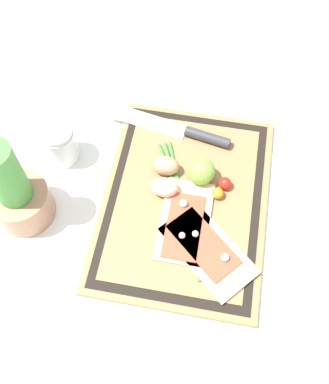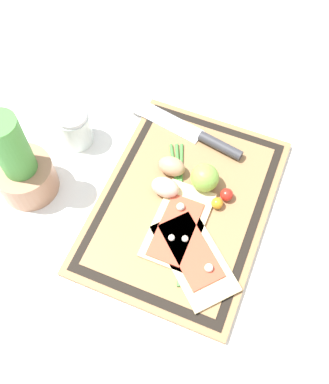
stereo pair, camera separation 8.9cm
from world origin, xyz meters
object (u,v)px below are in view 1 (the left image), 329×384
object	(u,v)px
egg_pink	(164,187)
sauce_jar	(60,146)
cherry_tomato_red	(225,183)
herb_pot	(16,194)
egg_brown	(166,166)
pizza_slice_far	(184,222)
pizza_slice_near	(207,249)
lime	(201,171)
cherry_tomato_yellow	(218,193)
knife	(189,132)

from	to	relation	value
egg_pink	sauce_jar	distance (m)	0.24
cherry_tomato_red	sauce_jar	xyz separation A→B (m)	(0.02, 0.35, 0.01)
herb_pot	egg_brown	bearing A→B (deg)	-62.42
egg_brown	sauce_jar	size ratio (longest dim) A/B	0.64
sauce_jar	egg_pink	bearing A→B (deg)	-103.99
egg_pink	herb_pot	bearing A→B (deg)	107.81
pizza_slice_far	cherry_tomato_red	xyz separation A→B (m)	(0.10, -0.07, 0.01)
pizza_slice_near	egg_pink	world-z (taller)	egg_pink
pizza_slice_far	lime	xyz separation A→B (m)	(0.11, -0.02, 0.02)
sauce_jar	lime	bearing A→B (deg)	-92.41
egg_pink	sauce_jar	xyz separation A→B (m)	(0.06, 0.23, 0.00)
egg_pink	pizza_slice_near	bearing A→B (deg)	-136.94
cherry_tomato_yellow	herb_pot	bearing A→B (deg)	104.31
knife	egg_pink	bearing A→B (deg)	169.87
egg_pink	cherry_tomato_yellow	xyz separation A→B (m)	(0.01, -0.11, -0.01)
pizza_slice_far	cherry_tomato_yellow	world-z (taller)	same
herb_pot	sauce_jar	world-z (taller)	herb_pot
pizza_slice_near	cherry_tomato_yellow	bearing A→B (deg)	-2.43
knife	pizza_slice_near	bearing A→B (deg)	-163.89
pizza_slice_near	herb_pot	bearing A→B (deg)	86.39
egg_pink	lime	bearing A→B (deg)	-55.88
lime	cherry_tomato_red	bearing A→B (deg)	-102.19
egg_brown	herb_pot	world-z (taller)	herb_pot
cherry_tomato_yellow	sauce_jar	xyz separation A→B (m)	(0.05, 0.34, 0.01)
egg_brown	pizza_slice_near	bearing A→B (deg)	-145.85
egg_pink	lime	world-z (taller)	lime
cherry_tomato_red	sauce_jar	distance (m)	0.35
sauce_jar	cherry_tomato_yellow	bearing A→B (deg)	-98.10
pizza_slice_near	cherry_tomato_red	xyz separation A→B (m)	(0.14, -0.02, 0.01)
herb_pot	sauce_jar	size ratio (longest dim) A/B	2.45
pizza_slice_near	sauce_jar	bearing A→B (deg)	63.47
knife	herb_pot	distance (m)	0.38
egg_brown	egg_pink	world-z (taller)	same
egg_pink	cherry_tomato_yellow	size ratio (longest dim) A/B	2.42
cherry_tomato_yellow	sauce_jar	size ratio (longest dim) A/B	0.27
egg_brown	cherry_tomato_yellow	size ratio (longest dim) A/B	2.42
knife	egg_brown	bearing A→B (deg)	161.69
egg_pink	lime	xyz separation A→B (m)	(0.05, -0.07, 0.01)
cherry_tomato_red	herb_pot	world-z (taller)	herb_pot
pizza_slice_near	knife	xyz separation A→B (m)	(0.26, 0.08, 0.00)
pizza_slice_near	herb_pot	distance (m)	0.37
pizza_slice_near	herb_pot	xyz separation A→B (m)	(0.02, 0.37, 0.05)
pizza_slice_far	egg_pink	xyz separation A→B (m)	(0.06, 0.05, 0.01)
egg_pink	cherry_tomato_yellow	distance (m)	0.11
pizza_slice_far	knife	size ratio (longest dim) A/B	0.65
cherry_tomato_red	herb_pot	size ratio (longest dim) A/B	0.12
pizza_slice_near	lime	size ratio (longest dim) A/B	3.56
egg_pink	herb_pot	world-z (taller)	herb_pot
egg_brown	knife	bearing A→B (deg)	-18.31
lime	herb_pot	xyz separation A→B (m)	(-0.13, 0.33, 0.03)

